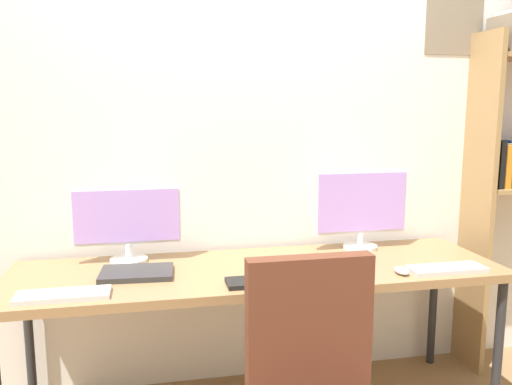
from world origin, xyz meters
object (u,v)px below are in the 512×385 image
at_px(monitor_left, 127,221).
at_px(laptop_closed, 137,273).
at_px(keyboard_center, 269,281).
at_px(computer_mouse, 402,271).
at_px(keyboard_left, 63,295).
at_px(keyboard_right, 446,269).
at_px(desk, 258,277).
at_px(monitor_right, 361,206).

height_order(monitor_left, laptop_closed, monitor_left).
bearing_deg(keyboard_center, computer_mouse, -0.05).
height_order(keyboard_left, keyboard_right, same).
xyz_separation_m(keyboard_left, computer_mouse, (1.46, -0.00, 0.01)).
height_order(desk, monitor_left, monitor_left).
xyz_separation_m(keyboard_left, laptop_closed, (0.28, 0.22, 0.00)).
relative_size(keyboard_center, laptop_closed, 1.15).
xyz_separation_m(desk, laptop_closed, (-0.56, -0.01, 0.06)).
relative_size(monitor_right, laptop_closed, 1.64).
height_order(monitor_right, keyboard_left, monitor_right).
bearing_deg(monitor_left, monitor_right, 0.00).
bearing_deg(monitor_right, monitor_left, -180.00).
relative_size(desk, keyboard_center, 6.22).
distance_m(computer_mouse, laptop_closed, 1.19).
height_order(monitor_left, keyboard_left, monitor_left).
relative_size(keyboard_left, laptop_closed, 1.13).
relative_size(keyboard_center, keyboard_right, 1.04).
bearing_deg(laptop_closed, monitor_left, 104.42).
bearing_deg(keyboard_center, monitor_left, 143.61).
xyz_separation_m(desk, keyboard_left, (-0.84, -0.23, 0.06)).
relative_size(desk, monitor_left, 4.26).
bearing_deg(keyboard_left, desk, 15.31).
xyz_separation_m(keyboard_center, laptop_closed, (-0.56, 0.22, 0.00)).
distance_m(desk, monitor_left, 0.69).
bearing_deg(desk, computer_mouse, -20.54).
height_order(desk, keyboard_right, keyboard_right).
bearing_deg(monitor_right, laptop_closed, -169.26).
distance_m(keyboard_center, laptop_closed, 0.60).
xyz_separation_m(monitor_left, keyboard_left, (-0.24, -0.44, -0.20)).
bearing_deg(keyboard_left, monitor_right, 17.08).
distance_m(monitor_left, laptop_closed, 0.30).
bearing_deg(desk, laptop_closed, -179.23).
xyz_separation_m(monitor_right, laptop_closed, (-1.16, -0.22, -0.22)).
bearing_deg(keyboard_right, desk, 164.69).
bearing_deg(desk, keyboard_center, -90.00).
height_order(desk, computer_mouse, computer_mouse).
xyz_separation_m(monitor_left, keyboard_right, (1.44, -0.44, -0.20)).
bearing_deg(keyboard_right, laptop_closed, 170.96).
bearing_deg(laptop_closed, keyboard_center, -17.96).
bearing_deg(keyboard_center, keyboard_left, 180.00).
bearing_deg(monitor_left, laptop_closed, -79.35).
bearing_deg(monitor_right, keyboard_left, -162.92).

